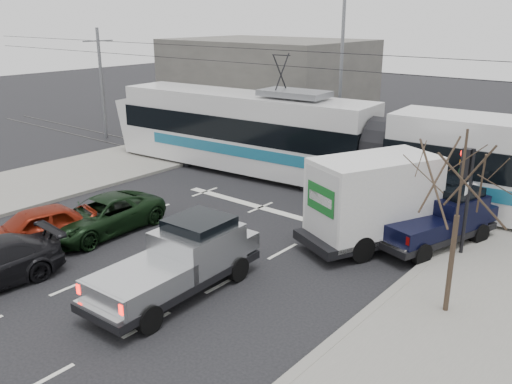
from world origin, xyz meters
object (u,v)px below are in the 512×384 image
Objects in this scene: street_lamp_far at (339,65)px; green_car at (102,216)px; navy_pickup at (440,218)px; red_car at (35,228)px; tram at (381,151)px; silver_pickup at (183,258)px; traffic_signal at (466,178)px; bare_tree at (461,182)px; box_truck at (386,201)px.

green_car is at bearing -91.31° from street_lamp_far.
navy_pickup is 1.21× the size of red_car.
navy_pickup is at bearing -44.67° from tram.
silver_pickup is 5.75m from green_car.
traffic_signal reaches higher than silver_pickup.
traffic_signal is at bearing 27.91° from green_car.
tram is at bearing 74.72° from red_car.
street_lamp_far is 18.75m from red_car.
bare_tree is at bearing 32.65° from red_car.
navy_pickup is at bearing 150.14° from traffic_signal.
tram reaches higher than traffic_signal.
tram is 12.07m from green_car.
bare_tree is 5.66m from navy_pickup.
traffic_signal is 0.75× the size of green_car.
street_lamp_far reaches higher than traffic_signal.
box_truck is 1.58× the size of red_car.
street_lamp_far is 13.45m from box_truck.
silver_pickup is at bearing -96.49° from tram.
tram is 5.49m from navy_pickup.
traffic_signal is 0.40× the size of street_lamp_far.
tram is at bearing 141.41° from traffic_signal.
bare_tree is 0.97× the size of navy_pickup.
box_truck is (-2.47, -0.56, -1.16)m from traffic_signal.
street_lamp_far is 2.11× the size of red_car.
green_car is (-8.55, -5.81, -0.91)m from box_truck.
street_lamp_far is at bearing 138.28° from traffic_signal.
traffic_signal reaches higher than navy_pickup.
navy_pickup is 14.18m from red_car.
street_lamp_far is 18.30m from silver_pickup.
red_car reaches higher than green_car.
red_car is (-0.64, -2.33, 0.06)m from green_car.
traffic_signal is at bearing 52.39° from silver_pickup.
box_truck is at bearing -50.86° from street_lamp_far.
traffic_signal reaches higher than red_car.
navy_pickup is at bearing 52.96° from red_car.
bare_tree is 13.96m from red_car.
bare_tree is 7.93m from silver_pickup.
navy_pickup is (4.52, 8.05, -0.01)m from silver_pickup.
traffic_signal is 14.47m from street_lamp_far.
silver_pickup is at bearing -72.87° from street_lamp_far.
street_lamp_far is at bearing 131.32° from tram.
navy_pickup is (-0.88, 0.51, -1.73)m from traffic_signal.
green_car is (-6.03, -10.35, -1.45)m from tram.
traffic_signal reaches higher than box_truck.
bare_tree reaches higher than box_truck.
tram is 4.36× the size of box_truck.
green_car is at bearing -124.66° from tram.
bare_tree is at bearing -74.24° from traffic_signal.
tram reaches higher than red_car.
box_truck is (-3.60, 3.44, -2.21)m from bare_tree.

